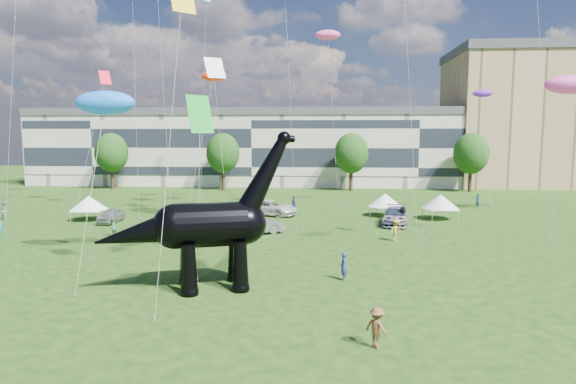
{
  "coord_description": "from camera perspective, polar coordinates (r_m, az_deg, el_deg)",
  "views": [
    {
      "loc": [
        3.51,
        -21.59,
        8.47
      ],
      "look_at": [
        1.41,
        8.0,
        5.0
      ],
      "focal_mm": 30.0,
      "sensor_mm": 36.0,
      "label": 1
    }
  ],
  "objects": [
    {
      "name": "car_grey",
      "position": [
        41.85,
        -3.85,
        -3.91
      ],
      "size": [
        5.09,
        3.65,
        1.6
      ],
      "primitive_type": "imported",
      "rotation": [
        0.0,
        0.0,
        2.03
      ],
      "color": "gray",
      "rests_on": "ground"
    },
    {
      "name": "visitors",
      "position": [
        40.2,
        -2.51,
        -4.21
      ],
      "size": [
        51.6,
        40.09,
        1.9
      ],
      "color": "teal",
      "rests_on": "ground"
    },
    {
      "name": "tree_far_right",
      "position": [
        77.94,
        20.89,
        4.63
      ],
      "size": [
        5.2,
        5.2,
        9.44
      ],
      "color": "#382314",
      "rests_on": "ground"
    },
    {
      "name": "gazebo_near",
      "position": [
        51.91,
        11.44,
        -0.96
      ],
      "size": [
        4.49,
        4.49,
        2.42
      ],
      "rotation": [
        0.0,
        0.0,
        -0.37
      ],
      "color": "white",
      "rests_on": "ground"
    },
    {
      "name": "tree_mid_left",
      "position": [
        76.22,
        -7.72,
        4.97
      ],
      "size": [
        5.2,
        5.2,
        9.44
      ],
      "color": "#382314",
      "rests_on": "ground"
    },
    {
      "name": "terrace_row",
      "position": [
        84.41,
        -3.8,
        4.98
      ],
      "size": [
        78.0,
        11.0,
        12.0
      ],
      "primitive_type": "cube",
      "color": "beige",
      "rests_on": "ground"
    },
    {
      "name": "car_silver",
      "position": [
        50.26,
        -20.26,
        -2.66
      ],
      "size": [
        1.7,
        4.04,
        1.36
      ],
      "primitive_type": "imported",
      "rotation": [
        0.0,
        0.0,
        0.02
      ],
      "color": "silver",
      "rests_on": "ground"
    },
    {
      "name": "kites",
      "position": [
        49.94,
        10.33,
        15.73
      ],
      "size": [
        62.28,
        47.1,
        29.25
      ],
      "color": "#F81032",
      "rests_on": "ground"
    },
    {
      "name": "car_dark",
      "position": [
        47.3,
        12.63,
        -2.79
      ],
      "size": [
        3.34,
        6.06,
        1.66
      ],
      "primitive_type": "imported",
      "rotation": [
        0.0,
        0.0,
        -0.18
      ],
      "color": "#595960",
      "rests_on": "ground"
    },
    {
      "name": "car_white",
      "position": [
        51.6,
        -2.04,
        -1.86
      ],
      "size": [
        6.46,
        4.83,
        1.63
      ],
      "primitive_type": "imported",
      "rotation": [
        0.0,
        0.0,
        1.16
      ],
      "color": "silver",
      "rests_on": "ground"
    },
    {
      "name": "tree_far_left",
      "position": [
        81.8,
        -20.21,
        4.74
      ],
      "size": [
        5.2,
        5.2,
        9.44
      ],
      "color": "#382314",
      "rests_on": "ground"
    },
    {
      "name": "apartment_block",
      "position": [
        94.0,
        27.14,
        7.49
      ],
      "size": [
        28.0,
        18.0,
        22.0
      ],
      "primitive_type": "cube",
      "color": "tan",
      "rests_on": "ground"
    },
    {
      "name": "gazebo_far",
      "position": [
        51.37,
        17.62,
        -1.11
      ],
      "size": [
        4.19,
        4.19,
        2.56
      ],
      "rotation": [
        0.0,
        0.0,
        0.16
      ],
      "color": "silver",
      "rests_on": "ground"
    },
    {
      "name": "ground",
      "position": [
        23.46,
        -4.99,
        -14.52
      ],
      "size": [
        220.0,
        220.0,
        0.0
      ],
      "primitive_type": "plane",
      "color": "#16330C",
      "rests_on": "ground"
    },
    {
      "name": "tree_mid_right",
      "position": [
        74.76,
        7.52,
        4.95
      ],
      "size": [
        5.2,
        5.2,
        9.44
      ],
      "color": "#382314",
      "rests_on": "ground"
    },
    {
      "name": "dinosaur_sculpture",
      "position": [
        27.01,
        -9.96,
        -4.2
      ],
      "size": [
        11.0,
        4.95,
        9.07
      ],
      "rotation": [
        0.0,
        0.0,
        0.31
      ],
      "color": "black",
      "rests_on": "ground"
    },
    {
      "name": "gazebo_left",
      "position": [
        52.31,
        -22.53,
        -1.22
      ],
      "size": [
        3.87,
        3.87,
        2.5
      ],
      "rotation": [
        0.0,
        0.0,
        0.08
      ],
      "color": "white",
      "rests_on": "ground"
    }
  ]
}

